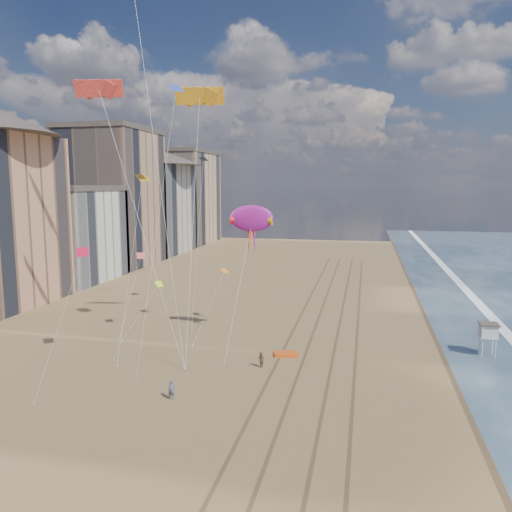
{
  "coord_description": "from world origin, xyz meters",
  "views": [
    {
      "loc": [
        6.78,
        -25.65,
        17.05
      ],
      "look_at": [
        -4.61,
        26.0,
        9.5
      ],
      "focal_mm": 35.0,
      "sensor_mm": 36.0,
      "label": 1
    }
  ],
  "objects_px": {
    "lifeguard_stand": "(488,331)",
    "show_kite": "(252,219)",
    "grounded_kite": "(286,354)",
    "kite_flyer_a": "(171,390)",
    "kite_flyer_b": "(261,360)"
  },
  "relations": [
    {
      "from": "kite_flyer_b",
      "to": "lifeguard_stand",
      "type": "bearing_deg",
      "value": 61.8
    },
    {
      "from": "lifeguard_stand",
      "to": "show_kite",
      "type": "distance_m",
      "value": 26.62
    },
    {
      "from": "kite_flyer_a",
      "to": "kite_flyer_b",
      "type": "bearing_deg",
      "value": 57.24
    },
    {
      "from": "show_kite",
      "to": "kite_flyer_a",
      "type": "height_order",
      "value": "show_kite"
    },
    {
      "from": "lifeguard_stand",
      "to": "show_kite",
      "type": "height_order",
      "value": "show_kite"
    },
    {
      "from": "lifeguard_stand",
      "to": "kite_flyer_b",
      "type": "xyz_separation_m",
      "value": [
        -21.53,
        -8.21,
        -1.8
      ]
    },
    {
      "from": "lifeguard_stand",
      "to": "show_kite",
      "type": "xyz_separation_m",
      "value": [
        -24.29,
        -0.12,
        10.89
      ]
    },
    {
      "from": "lifeguard_stand",
      "to": "grounded_kite",
      "type": "xyz_separation_m",
      "value": [
        -19.79,
        -4.24,
        -2.44
      ]
    },
    {
      "from": "show_kite",
      "to": "kite_flyer_a",
      "type": "xyz_separation_m",
      "value": [
        -2.82,
        -16.45,
        -12.66
      ]
    },
    {
      "from": "lifeguard_stand",
      "to": "grounded_kite",
      "type": "height_order",
      "value": "lifeguard_stand"
    },
    {
      "from": "grounded_kite",
      "to": "show_kite",
      "type": "distance_m",
      "value": 14.66
    },
    {
      "from": "kite_flyer_a",
      "to": "grounded_kite",
      "type": "bearing_deg",
      "value": 60.24
    },
    {
      "from": "grounded_kite",
      "to": "kite_flyer_b",
      "type": "height_order",
      "value": "kite_flyer_b"
    },
    {
      "from": "lifeguard_stand",
      "to": "kite_flyer_a",
      "type": "relative_size",
      "value": 2.08
    },
    {
      "from": "kite_flyer_b",
      "to": "kite_flyer_a",
      "type": "bearing_deg",
      "value": -82.76
    }
  ]
}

